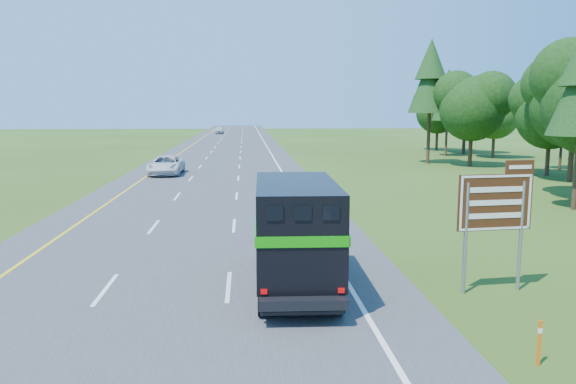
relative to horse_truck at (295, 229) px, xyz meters
The scene contains 7 objects.
road 39.20m from the horse_truck, 95.65° to the left, with size 15.00×260.00×0.04m, color #38383A.
lane_markings 39.20m from the horse_truck, 95.65° to the left, with size 11.15×260.00×0.01m.
horse_truck is the anchor object (origin of this frame).
white_suv 30.95m from the horse_truck, 104.91° to the left, with size 2.54×5.52×1.53m, color silver.
far_car 106.43m from the horse_truck, 93.76° to the left, with size 1.72×4.28×1.46m, color silver.
exit_sign 5.93m from the horse_truck, ahead, with size 2.30×0.31×3.91m.
delineator 7.52m from the horse_truck, 51.14° to the right, with size 0.08×0.05×1.00m.
Camera 1 is at (2.38, -5.51, 5.38)m, focal length 35.00 mm.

